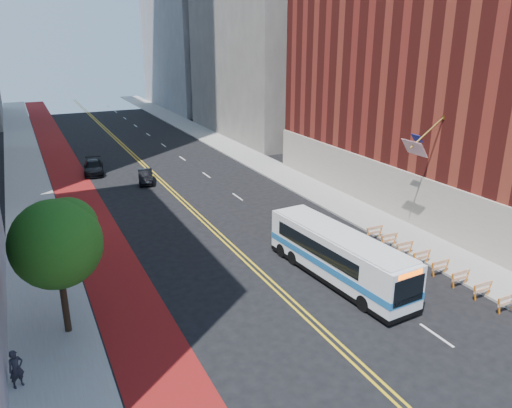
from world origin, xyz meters
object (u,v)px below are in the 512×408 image
object	(u,v)px
car_c	(94,167)
car_b	(145,176)
pedestrian	(16,369)
transit_bus	(337,255)
street_tree	(57,240)
car_a	(70,209)

from	to	relation	value
car_c	car_b	bearing A→B (deg)	-46.30
car_c	pedestrian	xyz separation A→B (m)	(-8.05, -33.06, 0.30)
transit_bus	street_tree	bearing A→B (deg)	171.58
car_a	car_b	distance (m)	10.36
transit_bus	car_b	world-z (taller)	transit_bus
car_b	pedestrian	size ratio (longest dim) A/B	2.30
transit_bus	car_a	world-z (taller)	transit_bus
street_tree	pedestrian	bearing A→B (deg)	-124.43
car_a	car_b	size ratio (longest dim) A/B	1.00
car_a	car_b	world-z (taller)	car_a
transit_bus	car_c	xyz separation A→B (m)	(-9.30, 30.60, -0.88)
car_a	pedestrian	xyz separation A→B (m)	(-4.30, -20.65, 0.33)
street_tree	car_b	distance (m)	26.27
transit_bus	car_a	xyz separation A→B (m)	(-13.05, 18.19, -0.91)
transit_bus	car_a	size ratio (longest dim) A/B	2.89
street_tree	car_b	xyz separation A→B (m)	(9.74, 24.02, -4.28)
car_a	pedestrian	world-z (taller)	pedestrian
car_c	transit_bus	bearing A→B (deg)	-65.32
street_tree	pedestrian	distance (m)	5.72
street_tree	car_c	bearing A→B (deg)	79.12
car_b	car_c	xyz separation A→B (m)	(-4.05, 5.59, 0.05)
street_tree	transit_bus	bearing A→B (deg)	-3.74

